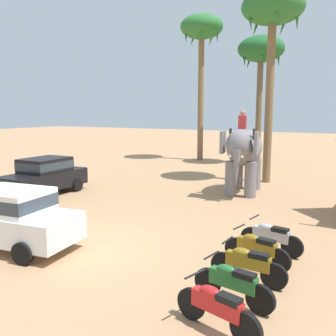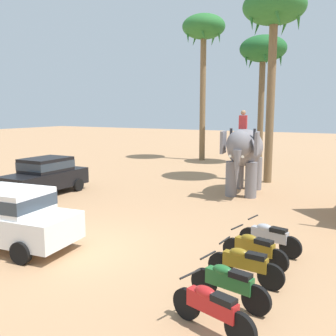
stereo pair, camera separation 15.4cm
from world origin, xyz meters
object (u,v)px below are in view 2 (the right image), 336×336
car_parked_far_side (46,175)px  motorcycle_second_in_row (229,283)px  car_sedan_foreground (8,215)px  motorcycle_nearest_camera (212,307)px  palm_tree_left_of_road (204,33)px  motorcycle_mid_row (245,264)px  motorcycle_fourth_in_row (254,249)px  motorcycle_far_in_row (269,237)px  palm_tree_behind_elephant (263,53)px  elephant_with_mahout (244,151)px  palm_tree_near_hut (274,14)px

car_parked_far_side → motorcycle_second_in_row: bearing=-26.6°
car_sedan_foreground → motorcycle_nearest_camera: (6.70, -1.09, -0.46)m
motorcycle_second_in_row → palm_tree_left_of_road: size_ratio=0.16×
motorcycle_mid_row → palm_tree_left_of_road: (-9.57, 19.04, 9.08)m
car_sedan_foreground → motorcycle_second_in_row: size_ratio=2.39×
car_sedan_foreground → motorcycle_mid_row: size_ratio=2.37×
motorcycle_mid_row → motorcycle_fourth_in_row: size_ratio=1.01×
motorcycle_far_in_row → palm_tree_behind_elephant: palm_tree_behind_elephant is taller
car_sedan_foreground → motorcycle_far_in_row: size_ratio=2.39×
motorcycle_fourth_in_row → palm_tree_behind_elephant: bearing=105.4°
elephant_with_mahout → palm_tree_behind_elephant: (-2.03, 9.83, 5.77)m
motorcycle_second_in_row → motorcycle_fourth_in_row: same height
motorcycle_nearest_camera → motorcycle_far_in_row: 4.23m
palm_tree_left_of_road → motorcycle_fourth_in_row: bearing=-62.2°
motorcycle_second_in_row → motorcycle_far_in_row: 3.19m
palm_tree_behind_elephant → car_parked_far_side: bearing=-112.5°
car_parked_far_side → palm_tree_near_hut: 13.85m
palm_tree_near_hut → motorcycle_nearest_camera: bearing=-79.1°
car_sedan_foreground → car_parked_far_side: same height
elephant_with_mahout → motorcycle_fourth_in_row: size_ratio=2.24×
elephant_with_mahout → palm_tree_behind_elephant: palm_tree_behind_elephant is taller
elephant_with_mahout → palm_tree_near_hut: bearing=85.8°
car_sedan_foreground → car_parked_far_side: size_ratio=1.04×
palm_tree_behind_elephant → palm_tree_near_hut: bearing=-70.5°
palm_tree_left_of_road → motorcycle_mid_row: bearing=-63.3°
motorcycle_fourth_in_row → elephant_with_mahout: bearing=109.8°
elephant_with_mahout → palm_tree_near_hut: palm_tree_near_hut is taller
car_parked_far_side → palm_tree_near_hut: bearing=44.1°
car_sedan_foreground → palm_tree_near_hut: (3.92, 13.40, 7.77)m
car_sedan_foreground → motorcycle_far_in_row: car_sedan_foreground is taller
motorcycle_second_in_row → motorcycle_nearest_camera: bearing=-86.5°
car_sedan_foreground → car_parked_far_side: bearing=128.5°
car_parked_far_side → motorcycle_second_in_row: car_parked_far_side is taller
elephant_with_mahout → motorcycle_nearest_camera: size_ratio=2.26×
elephant_with_mahout → motorcycle_second_in_row: elephant_with_mahout is taller
motorcycle_far_in_row → palm_tree_near_hut: (-2.71, 10.27, 8.24)m
motorcycle_nearest_camera → palm_tree_left_of_road: 24.97m
motorcycle_nearest_camera → motorcycle_fourth_in_row: (-0.17, 3.14, 0.00)m
palm_tree_behind_elephant → palm_tree_left_of_road: (-4.59, 0.24, 1.78)m
car_parked_far_side → motorcycle_mid_row: car_parked_far_side is taller
car_parked_far_side → palm_tree_near_hut: (8.24, 7.98, 7.77)m
car_parked_far_side → palm_tree_near_hut: size_ratio=0.41×
motorcycle_mid_row → motorcycle_second_in_row: bearing=-89.1°
motorcycle_second_in_row → palm_tree_near_hut: palm_tree_near_hut is taller
car_parked_far_side → motorcycle_nearest_camera: size_ratio=2.34×
elephant_with_mahout → motorcycle_mid_row: size_ratio=2.21×
motorcycle_far_in_row → motorcycle_second_in_row: bearing=-89.9°
motorcycle_nearest_camera → motorcycle_fourth_in_row: bearing=93.0°
motorcycle_nearest_camera → motorcycle_fourth_in_row: size_ratio=0.99×
motorcycle_second_in_row → palm_tree_behind_elephant: (-5.00, 19.88, 7.29)m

